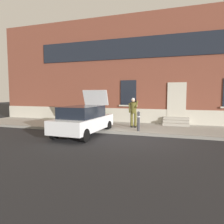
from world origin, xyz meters
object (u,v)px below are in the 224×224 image
hatchback_car_white (84,120)px  planter_olive (102,115)px  person_on_phone (133,111)px  planter_cream (74,115)px  bollard_near_person (139,120)px

hatchback_car_white → planter_olive: 4.01m
person_on_phone → planter_cream: bearing=155.7°
bollard_near_person → planter_cream: bearing=154.2°
bollard_near_person → planter_cream: size_ratio=1.22×
person_on_phone → planter_cream: (-4.69, 1.47, -0.54)m
person_on_phone → planter_olive: bearing=139.2°
planter_olive → hatchback_car_white: bearing=-83.3°
person_on_phone → planter_cream: 4.94m
bollard_near_person → planter_olive: (-3.09, 2.77, -0.11)m
bollard_near_person → planter_cream: 5.76m
hatchback_car_white → planter_cream: 4.52m
hatchback_car_white → planter_cream: size_ratio=4.80×
hatchback_car_white → person_on_phone: (2.11, 2.25, 0.35)m
hatchback_car_white → bollard_near_person: hatchback_car_white is taller
hatchback_car_white → planter_cream: bearing=124.7°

